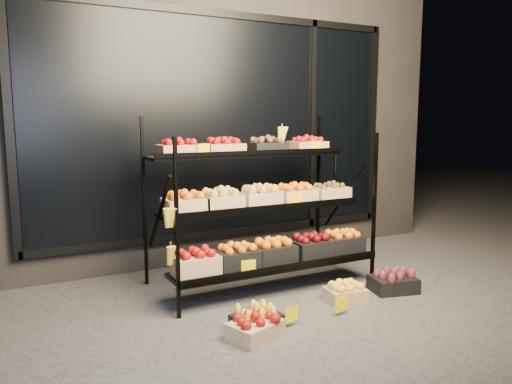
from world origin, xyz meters
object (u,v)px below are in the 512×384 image
display_rack (262,207)px  floor_crate_left (255,326)px  floor_crate_midright (345,292)px  floor_crate_midleft (257,319)px

display_rack → floor_crate_left: (-0.63, -1.05, -0.70)m
floor_crate_midright → floor_crate_midleft: bearing=-161.7°
floor_crate_midleft → floor_crate_left: bearing=-131.7°
floor_crate_left → display_rack: bearing=40.5°
floor_crate_left → floor_crate_midleft: size_ratio=1.14×
display_rack → floor_crate_midright: bearing=-58.4°
floor_crate_left → floor_crate_midleft: floor_crate_left is taller
floor_crate_midleft → floor_crate_midright: (1.00, 0.18, -0.00)m
floor_crate_left → floor_crate_midright: 1.13m
floor_crate_midright → floor_crate_left: bearing=-156.0°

